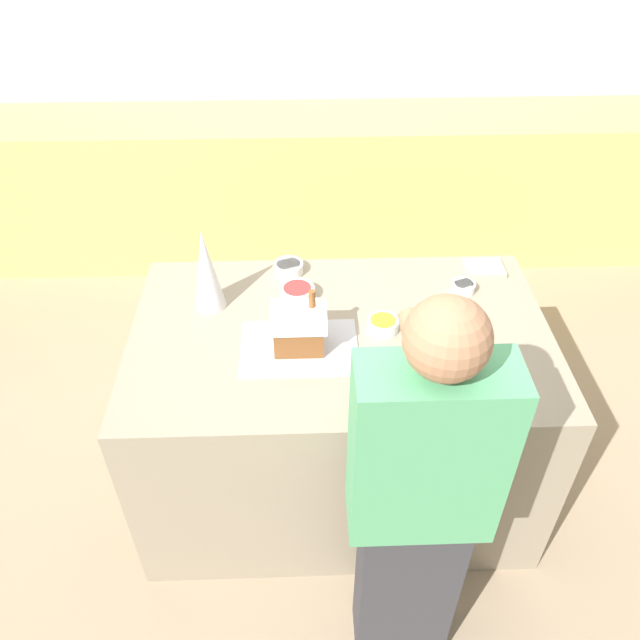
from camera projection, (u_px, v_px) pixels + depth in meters
name	position (u px, v px, depth m)	size (l,w,h in m)	color
ground_plane	(337.00, 476.00, 2.90)	(12.00, 12.00, 0.00)	gray
wall_back	(320.00, 39.00, 3.81)	(8.00, 0.05, 2.60)	beige
back_cabinet_block	(322.00, 187.00, 4.09)	(6.00, 0.60, 0.94)	#DBBC60
kitchen_island	(339.00, 412.00, 2.62)	(1.58, 0.97, 0.89)	gray
baking_tray	(299.00, 348.00, 2.26)	(0.42, 0.30, 0.01)	#B2B2BC
gingerbread_house	(299.00, 328.00, 2.20)	(0.20, 0.14, 0.23)	brown
decorative_tree	(206.00, 270.00, 2.35)	(0.12, 0.12, 0.34)	silver
candy_bowl_near_tray_left	(463.00, 287.00, 2.51)	(0.10, 0.10, 0.04)	white
candy_bowl_center_rear	(288.00, 268.00, 2.61)	(0.12, 0.12, 0.05)	white
candy_bowl_far_left	(383.00, 324.00, 2.33)	(0.12, 0.12, 0.05)	white
candy_bowl_beside_tree	(297.00, 292.00, 2.48)	(0.14, 0.14, 0.05)	white
candy_bowl_near_tray_right	(458.00, 311.00, 2.39)	(0.11, 0.11, 0.04)	white
cookbook	(483.00, 268.00, 2.63)	(0.17, 0.13, 0.02)	#CCB78C
mug	(450.00, 389.00, 2.04)	(0.09, 0.09, 0.09)	#B24238
person	(418.00, 505.00, 1.84)	(0.41, 0.52, 1.58)	#333338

